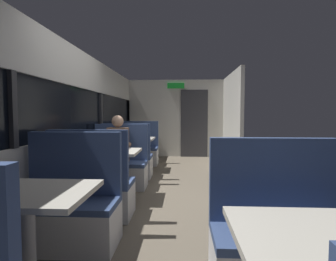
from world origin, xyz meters
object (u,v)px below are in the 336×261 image
at_px(bench_mid_window_facing_entry, 120,168).
at_px(dining_table_far_window, 134,142).
at_px(bench_far_window_facing_end, 128,161).
at_px(bench_near_window_facing_entry, 69,212).
at_px(dining_table_near_window, 27,204).
at_px(dining_table_front_aisle, 334,256).
at_px(bench_front_aisle_facing_entry, 278,247).
at_px(dining_table_mid_window, 108,157).
at_px(seated_passenger, 119,157).
at_px(coffee_cup_primary, 130,136).
at_px(bench_far_window_facing_entry, 139,152).
at_px(bench_mid_window_facing_end, 93,191).

xyz_separation_m(bench_mid_window_facing_entry, dining_table_far_window, (0.00, 1.40, 0.31)).
bearing_deg(bench_far_window_facing_end, bench_near_window_facing_entry, -90.00).
height_order(dining_table_near_window, dining_table_front_aisle, same).
distance_m(dining_table_far_window, bench_front_aisle_facing_entry, 4.48).
xyz_separation_m(bench_near_window_facing_entry, dining_table_mid_window, (0.00, 1.40, 0.31)).
bearing_deg(seated_passenger, coffee_cup_primary, 94.34).
relative_size(dining_table_mid_window, seated_passenger, 0.71).
bearing_deg(bench_far_window_facing_entry, coffee_cup_primary, -101.68).
bearing_deg(bench_far_window_facing_entry, seated_passenger, -90.00).
distance_m(dining_table_near_window, dining_table_front_aisle, 1.89).
bearing_deg(dining_table_front_aisle, seated_passenger, 118.29).
bearing_deg(seated_passenger, bench_far_window_facing_entry, 90.00).
xyz_separation_m(bench_far_window_facing_end, coffee_cup_primary, (-0.12, 0.82, 0.46)).
distance_m(bench_near_window_facing_entry, seated_passenger, 2.04).
bearing_deg(bench_near_window_facing_entry, dining_table_mid_window, 90.00).
distance_m(bench_near_window_facing_entry, bench_far_window_facing_entry, 4.20).
bearing_deg(dining_table_mid_window, bench_near_window_facing_entry, -90.00).
bearing_deg(bench_far_window_facing_entry, bench_mid_window_facing_end, -90.00).
relative_size(bench_near_window_facing_entry, bench_front_aisle_facing_entry, 1.00).
relative_size(bench_mid_window_facing_end, bench_mid_window_facing_entry, 1.00).
xyz_separation_m(dining_table_near_window, bench_far_window_facing_entry, (0.00, 4.90, -0.31)).
xyz_separation_m(dining_table_far_window, seated_passenger, (0.00, -1.47, -0.10)).
bearing_deg(dining_table_front_aisle, dining_table_mid_window, 123.55).
xyz_separation_m(bench_far_window_facing_end, seated_passenger, (0.00, -0.77, 0.21)).
bearing_deg(dining_table_mid_window, bench_mid_window_facing_end, -90.00).
height_order(bench_mid_window_facing_end, dining_table_far_window, bench_mid_window_facing_end).
bearing_deg(bench_front_aisle_facing_entry, dining_table_near_window, -176.82).
bearing_deg(bench_mid_window_facing_entry, dining_table_mid_window, -90.00).
bearing_deg(bench_mid_window_facing_end, dining_table_near_window, -90.00).
distance_m(bench_near_window_facing_entry, bench_far_window_facing_end, 2.80).
relative_size(dining_table_mid_window, bench_far_window_facing_entry, 0.82).
bearing_deg(dining_table_near_window, dining_table_front_aisle, -18.53).
height_order(dining_table_front_aisle, seated_passenger, seated_passenger).
bearing_deg(seated_passenger, dining_table_near_window, -90.00).
bearing_deg(dining_table_mid_window, dining_table_near_window, -90.00).
relative_size(bench_near_window_facing_entry, coffee_cup_primary, 12.22).
height_order(bench_mid_window_facing_end, coffee_cup_primary, bench_mid_window_facing_end).
bearing_deg(coffee_cup_primary, bench_mid_window_facing_end, -87.63).
bearing_deg(bench_mid_window_facing_end, dining_table_mid_window, 90.00).
height_order(bench_far_window_facing_entry, seated_passenger, seated_passenger).
relative_size(bench_mid_window_facing_end, bench_front_aisle_facing_entry, 1.00).
bearing_deg(dining_table_far_window, coffee_cup_primary, 136.14).
distance_m(bench_far_window_facing_end, bench_front_aisle_facing_entry, 3.84).
distance_m(bench_mid_window_facing_entry, dining_table_front_aisle, 3.85).
bearing_deg(dining_table_far_window, bench_near_window_facing_entry, -90.00).
xyz_separation_m(bench_far_window_facing_end, dining_table_front_aisle, (1.79, -4.10, 0.31)).
bearing_deg(dining_table_far_window, seated_passenger, -90.00).
height_order(bench_mid_window_facing_entry, bench_front_aisle_facing_entry, same).
height_order(bench_far_window_facing_end, seated_passenger, seated_passenger).
bearing_deg(dining_table_mid_window, bench_front_aisle_facing_entry, -48.17).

